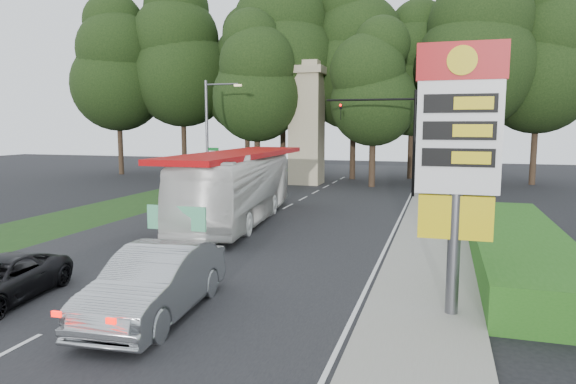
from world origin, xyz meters
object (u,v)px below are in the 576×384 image
(gas_station_pylon, at_px, (458,143))
(monument, at_px, (307,123))
(transit_bus, at_px, (237,187))
(streetlight_signs, at_px, (210,132))
(sedan_silver, at_px, (156,282))
(traffic_signal_mast, at_px, (395,128))

(gas_station_pylon, height_order, monument, monument)
(monument, xyz_separation_m, transit_bus, (0.95, -17.40, -3.33))
(streetlight_signs, relative_size, transit_bus, 0.63)
(streetlight_signs, relative_size, sedan_silver, 1.48)
(traffic_signal_mast, bearing_deg, streetlight_signs, -171.08)
(traffic_signal_mast, relative_size, monument, 0.72)
(gas_station_pylon, relative_size, transit_bus, 0.54)
(monument, xyz_separation_m, sedan_silver, (3.94, -30.11, -4.21))
(transit_bus, distance_m, sedan_silver, 13.08)
(sedan_silver, bearing_deg, monument, 92.68)
(monument, bearing_deg, sedan_silver, -82.55)
(gas_station_pylon, bearing_deg, traffic_signal_mast, 99.09)
(streetlight_signs, bearing_deg, traffic_signal_mast, 8.92)
(streetlight_signs, xyz_separation_m, sedan_silver, (8.93, -22.12, -3.55))
(traffic_signal_mast, xyz_separation_m, sedan_silver, (-3.74, -24.11, -3.78))
(streetlight_signs, distance_m, transit_bus, 11.44)
(gas_station_pylon, bearing_deg, streetlight_signs, 128.96)
(gas_station_pylon, xyz_separation_m, transit_bus, (-10.25, 10.60, -2.68))
(monument, distance_m, sedan_silver, 30.66)
(gas_station_pylon, height_order, traffic_signal_mast, traffic_signal_mast)
(traffic_signal_mast, height_order, sedan_silver, traffic_signal_mast)
(traffic_signal_mast, height_order, monument, monument)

